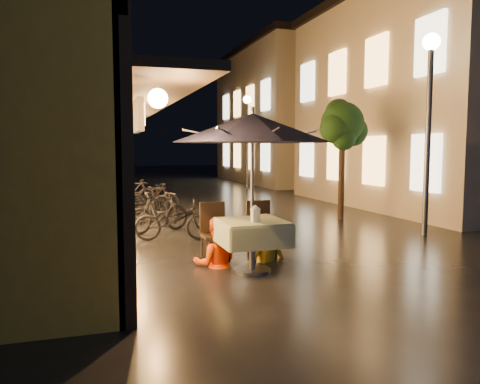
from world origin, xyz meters
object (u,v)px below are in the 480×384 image
object	(u,v)px
streetlamp_near	(429,97)
patio_umbrella	(252,128)
cafe_table	(252,233)
table_lantern	(255,212)
bicycle_0	(173,220)
person_orange	(216,219)
person_yellow	(264,215)

from	to	relation	value
streetlamp_near	patio_umbrella	xyz separation A→B (m)	(-4.52, -1.71, -0.77)
cafe_table	streetlamp_near	bearing A→B (deg)	20.73
cafe_table	table_lantern	world-z (taller)	table_lantern
bicycle_0	cafe_table	bearing A→B (deg)	-154.63
streetlamp_near	patio_umbrella	distance (m)	4.89
cafe_table	table_lantern	bearing A→B (deg)	-90.00
bicycle_0	table_lantern	bearing A→B (deg)	-155.32
person_orange	person_yellow	world-z (taller)	person_yellow
cafe_table	patio_umbrella	xyz separation A→B (m)	(0.00, -0.00, 1.56)
streetlamp_near	person_yellow	xyz separation A→B (m)	(-4.11, -1.12, -2.16)
patio_umbrella	person_yellow	xyz separation A→B (m)	(0.40, 0.59, -1.39)
table_lantern	bicycle_0	world-z (taller)	table_lantern
person_yellow	patio_umbrella	bearing A→B (deg)	36.01
cafe_table	bicycle_0	distance (m)	2.86
streetlamp_near	patio_umbrella	world-z (taller)	streetlamp_near
cafe_table	patio_umbrella	bearing A→B (deg)	-7.13
bicycle_0	streetlamp_near	bearing A→B (deg)	-90.66
table_lantern	person_orange	xyz separation A→B (m)	(-0.43, 0.66, -0.17)
table_lantern	streetlamp_near	bearing A→B (deg)	22.28
streetlamp_near	cafe_table	distance (m)	5.36
table_lantern	person_yellow	bearing A→B (deg)	60.98
streetlamp_near	cafe_table	xyz separation A→B (m)	(-4.52, -1.71, -2.33)
streetlamp_near	table_lantern	bearing A→B (deg)	-157.72
streetlamp_near	person_orange	bearing A→B (deg)	-166.46
streetlamp_near	person_yellow	bearing A→B (deg)	-164.74
patio_umbrella	bicycle_0	world-z (taller)	patio_umbrella
person_orange	streetlamp_near	bearing A→B (deg)	-157.19
patio_umbrella	person_orange	world-z (taller)	patio_umbrella
patio_umbrella	bicycle_0	size ratio (longest dim) A/B	1.59
patio_umbrella	table_lantern	size ratio (longest dim) A/B	9.84
patio_umbrella	table_lantern	distance (m)	1.24
table_lantern	bicycle_0	distance (m)	3.03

